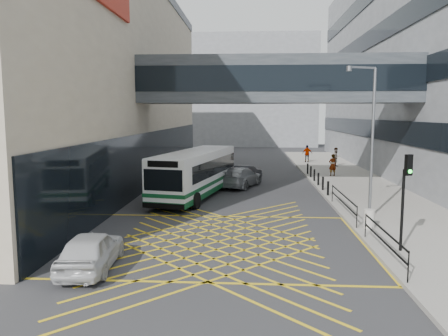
% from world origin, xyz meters
% --- Properties ---
extents(ground, '(120.00, 120.00, 0.00)m').
position_xyz_m(ground, '(0.00, 0.00, 0.00)').
color(ground, '#333335').
extents(building_whsmith, '(24.17, 42.00, 16.00)m').
position_xyz_m(building_whsmith, '(-17.98, 16.00, 8.00)').
color(building_whsmith, '#BAAB90').
rests_on(building_whsmith, ground).
extents(building_far, '(28.00, 16.00, 18.00)m').
position_xyz_m(building_far, '(-2.00, 60.00, 9.00)').
color(building_far, gray).
rests_on(building_far, ground).
extents(skybridge, '(20.00, 4.10, 3.00)m').
position_xyz_m(skybridge, '(3.00, 12.00, 7.50)').
color(skybridge, '#383D42').
rests_on(skybridge, ground).
extents(pavement, '(6.00, 54.00, 0.16)m').
position_xyz_m(pavement, '(9.00, 15.00, 0.08)').
color(pavement, gray).
rests_on(pavement, ground).
extents(box_junction, '(12.00, 9.00, 0.01)m').
position_xyz_m(box_junction, '(0.00, 0.00, 0.00)').
color(box_junction, gold).
rests_on(box_junction, ground).
extents(bus, '(4.53, 10.78, 2.95)m').
position_xyz_m(bus, '(-2.14, 9.86, 1.58)').
color(bus, silver).
rests_on(bus, ground).
extents(car_white, '(2.04, 4.39, 1.36)m').
position_xyz_m(car_white, '(-4.08, -3.52, 0.68)').
color(car_white, '#BBBCBD').
rests_on(car_white, ground).
extents(car_dark, '(3.07, 4.39, 1.28)m').
position_xyz_m(car_dark, '(0.92, 16.47, 0.64)').
color(car_dark, black).
rests_on(car_dark, ground).
extents(car_silver, '(3.63, 5.37, 1.54)m').
position_xyz_m(car_silver, '(0.58, 13.87, 0.77)').
color(car_silver, gray).
rests_on(car_silver, ground).
extents(traffic_light, '(0.30, 0.44, 3.67)m').
position_xyz_m(traffic_light, '(7.04, -1.37, 2.55)').
color(traffic_light, black).
rests_on(traffic_light, pavement).
extents(street_lamp, '(1.61, 0.82, 7.35)m').
position_xyz_m(street_lamp, '(7.07, 3.85, 4.34)').
color(street_lamp, slate).
rests_on(street_lamp, pavement).
extents(litter_bin, '(0.49, 0.49, 0.85)m').
position_xyz_m(litter_bin, '(6.69, 1.99, 0.58)').
color(litter_bin, '#ADA89E').
rests_on(litter_bin, pavement).
extents(kerb_railings, '(0.05, 12.54, 1.00)m').
position_xyz_m(kerb_railings, '(6.15, 1.78, 0.88)').
color(kerb_railings, black).
rests_on(kerb_railings, pavement).
extents(bollards, '(0.14, 10.14, 0.90)m').
position_xyz_m(bollards, '(6.25, 15.00, 0.61)').
color(bollards, black).
rests_on(bollards, pavement).
extents(pedestrian_a, '(0.85, 0.73, 1.81)m').
position_xyz_m(pedestrian_a, '(8.15, 18.95, 1.07)').
color(pedestrian_a, gray).
rests_on(pedestrian_a, pavement).
extents(pedestrian_b, '(1.04, 0.88, 1.85)m').
position_xyz_m(pedestrian_b, '(9.72, 25.56, 1.08)').
color(pedestrian_b, gray).
rests_on(pedestrian_b, pavement).
extents(pedestrian_c, '(1.08, 0.53, 1.82)m').
position_xyz_m(pedestrian_c, '(7.37, 29.24, 1.07)').
color(pedestrian_c, gray).
rests_on(pedestrian_c, pavement).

